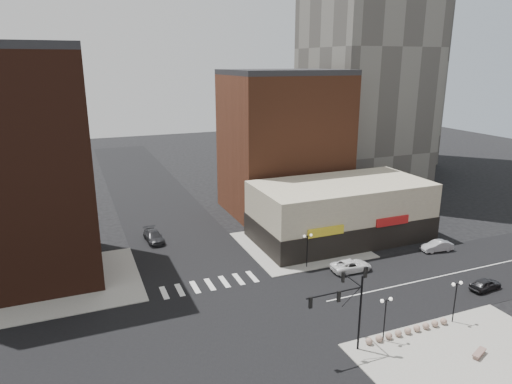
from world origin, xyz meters
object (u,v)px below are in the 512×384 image
street_lamp_se_a (386,308)px  silver_sedan (437,246)px  street_lamp_se_b (456,292)px  street_lamp_ne (307,242)px  traffic_signal (349,299)px  dark_sedan_east (485,284)px  dark_sedan_north (154,236)px  white_suv (351,266)px  stone_bench (479,354)px

street_lamp_se_a → silver_sedan: (19.17, 13.96, -2.60)m
street_lamp_se_b → street_lamp_ne: bearing=113.6°
traffic_signal → street_lamp_se_b: bearing=-0.8°
traffic_signal → street_lamp_ne: 16.62m
silver_sedan → traffic_signal: bearing=-52.3°
dark_sedan_east → dark_sedan_north: (-30.88, 27.65, 0.10)m
street_lamp_ne → silver_sedan: bearing=-6.4°
traffic_signal → white_suv: bearing=54.8°
street_lamp_se_a → dark_sedan_east: 16.92m
street_lamp_ne → silver_sedan: street_lamp_ne is taller
street_lamp_se_b → street_lamp_ne: 17.46m
dark_sedan_east → dark_sedan_north: 41.45m
street_lamp_ne → white_suv: street_lamp_ne is taller
street_lamp_se_b → dark_sedan_north: street_lamp_se_b is taller
dark_sedan_east → stone_bench: size_ratio=2.07×
dark_sedan_north → street_lamp_se_a: bearing=-69.2°
street_lamp_se_b → silver_sedan: 18.07m
white_suv → street_lamp_se_a: bearing=159.7°
white_suv → silver_sedan: (13.78, 0.80, 0.00)m
traffic_signal → dark_sedan_north: 33.26m
traffic_signal → dark_sedan_east: 20.83m
white_suv → dark_sedan_east: (10.91, -9.46, -0.03)m
street_lamp_ne → dark_sedan_north: bearing=135.4°
stone_bench → street_lamp_se_a: bearing=119.0°
traffic_signal → dark_sedan_east: bearing=10.0°
street_lamp_ne → street_lamp_se_b: bearing=-66.4°
street_lamp_se_b → street_lamp_ne: (-7.00, 16.00, 0.00)m
stone_bench → silver_sedan: bearing=33.0°
street_lamp_ne → dark_sedan_north: 22.01m
street_lamp_se_a → street_lamp_ne: (1.00, 16.00, 0.00)m
stone_bench → dark_sedan_east: bearing=17.7°
traffic_signal → street_lamp_se_a: bearing=-2.6°
street_lamp_ne → white_suv: (4.39, -2.85, -2.60)m
street_lamp_se_b → stone_bench: (-1.93, -4.88, -2.95)m
dark_sedan_north → white_suv: bearing=-46.5°
white_suv → silver_sedan: bearing=-84.7°
dark_sedan_north → stone_bench: (20.65, -36.22, -0.42)m
traffic_signal → street_lamp_se_a: (3.76, -0.17, -1.67)m
dark_sedan_east → dark_sedan_north: size_ratio=0.74×
dark_sedan_east → street_lamp_ne: bearing=46.4°
traffic_signal → street_lamp_se_a: traffic_signal is taller
street_lamp_se_b → white_suv: street_lamp_se_b is taller
dark_sedan_east → street_lamp_se_a: bearing=97.9°
street_lamp_se_b → silver_sedan: size_ratio=0.99×
white_suv → street_lamp_se_b: bearing=-166.8°
silver_sedan → dark_sedan_north: bearing=-110.6°
dark_sedan_east → dark_sedan_north: dark_sedan_north is taller
street_lamp_se_a → white_suv: bearing=67.7°
street_lamp_se_b → silver_sedan: (11.17, 13.96, -2.60)m
stone_bench → traffic_signal: bearing=130.6°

